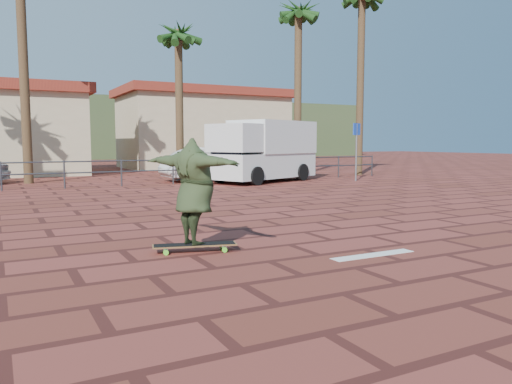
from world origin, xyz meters
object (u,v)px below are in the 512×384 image
longboard (195,245)px  campervan (264,150)px  car_white (212,164)px  skateboarder (194,191)px

longboard → campervan: campervan is taller
campervan → car_white: (-1.72, 1.48, -0.62)m
skateboarder → campervan: size_ratio=0.37×
skateboarder → campervan: campervan is taller
longboard → skateboarder: size_ratio=0.66×
skateboarder → car_white: size_ratio=0.45×
skateboarder → campervan: (7.33, 11.31, 0.41)m
longboard → car_white: bearing=81.4°
campervan → skateboarder: bearing=-145.6°
campervan → longboard: bearing=-145.6°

